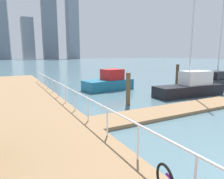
{
  "coord_description": "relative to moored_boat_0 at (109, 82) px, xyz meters",
  "views": [
    {
      "loc": [
        -6.3,
        -1.57,
        3.38
      ],
      "look_at": [
        -1.82,
        6.85,
        1.71
      ],
      "focal_mm": 31.91,
      "sensor_mm": 36.0,
      "label": 1
    }
  ],
  "objects": [
    {
      "name": "boardwalk_railing",
      "position": [
        -5.68,
        -6.04,
        0.53
      ],
      "size": [
        0.06,
        25.4,
        1.08
      ],
      "color": "white",
      "rests_on": "boardwalk"
    },
    {
      "name": "moored_boat_1",
      "position": [
        9.63,
        -4.73,
        -0.03
      ],
      "size": [
        6.68,
        2.73,
        8.34
      ],
      "color": "black",
      "rests_on": "ground_plane"
    },
    {
      "name": "moored_boat_4",
      "position": [
        4.63,
        -5.83,
        0.06
      ],
      "size": [
        6.28,
        2.18,
        9.06
      ],
      "color": "black",
      "rests_on": "ground_plane"
    },
    {
      "name": "floating_dock",
      "position": [
        -0.16,
        -8.72,
        -0.63
      ],
      "size": [
        11.74,
        2.0,
        0.18
      ],
      "primitive_type": "cube",
      "color": "#93704C",
      "rests_on": "ground_plane"
    },
    {
      "name": "dock_piling_2",
      "position": [
        5.22,
        -3.75,
        0.53
      ],
      "size": [
        0.28,
        0.28,
        2.51
      ],
      "primitive_type": "cylinder",
      "color": "#473826",
      "rests_on": "ground_plane"
    },
    {
      "name": "skyline_tower_4",
      "position": [
        25.18,
        155.32,
        31.42
      ],
      "size": [
        11.93,
        10.53,
        64.29
      ],
      "primitive_type": "cube",
      "rotation": [
        0.0,
        0.0,
        -0.06
      ],
      "color": "slate",
      "rests_on": "ground_plane"
    },
    {
      "name": "skyline_tower_5",
      "position": [
        42.89,
        150.43,
        35.13
      ],
      "size": [
        8.77,
        10.25,
        71.72
      ],
      "primitive_type": "cube",
      "rotation": [
        0.0,
        0.0,
        -0.01
      ],
      "color": "gray",
      "rests_on": "ground_plane"
    },
    {
      "name": "ground_plane",
      "position": [
        -2.53,
        4.36,
        -0.72
      ],
      "size": [
        300.0,
        300.0,
        0.0
      ],
      "primitive_type": "plane",
      "color": "slate"
    },
    {
      "name": "dock_piling_0",
      "position": [
        -1.68,
        -6.07,
        0.38
      ],
      "size": [
        0.3,
        0.3,
        2.21
      ],
      "primitive_type": "cylinder",
      "color": "brown",
      "rests_on": "ground_plane"
    },
    {
      "name": "moored_boat_0",
      "position": [
        0.0,
        0.0,
        0.0
      ],
      "size": [
        5.13,
        2.73,
        1.99
      ],
      "color": "#1E6B8C",
      "rests_on": "ground_plane"
    },
    {
      "name": "skyline_tower_3",
      "position": [
        9.14,
        165.28,
        15.91
      ],
      "size": [
        9.44,
        10.15,
        33.28
      ],
      "primitive_type": "cube",
      "rotation": [
        0.0,
        0.0,
        0.04
      ],
      "color": "#8C939E",
      "rests_on": "ground_plane"
    }
  ]
}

